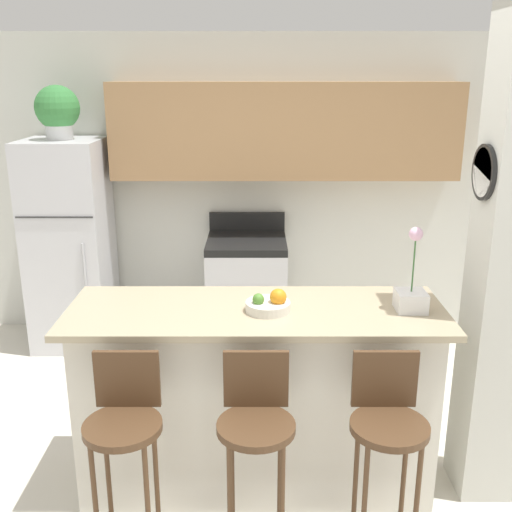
{
  "coord_description": "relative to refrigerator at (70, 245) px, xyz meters",
  "views": [
    {
      "loc": [
        0.0,
        -2.9,
        2.22
      ],
      "look_at": [
        0.0,
        0.77,
        1.1
      ],
      "focal_mm": 42.0,
      "sensor_mm": 36.0,
      "label": 1
    }
  ],
  "objects": [
    {
      "name": "bar_stool_right",
      "position": [
        2.14,
        -2.41,
        -0.18
      ],
      "size": [
        0.35,
        0.35,
        1.01
      ],
      "color": "#4C331E",
      "rests_on": "ground_plane"
    },
    {
      "name": "orchid_vase",
      "position": [
        2.34,
        -1.88,
        0.28
      ],
      "size": [
        0.15,
        0.15,
        0.44
      ],
      "color": "white",
      "rests_on": "counter_bar"
    },
    {
      "name": "pillar_right",
      "position": [
        2.83,
        -1.9,
        0.42
      ],
      "size": [
        0.38,
        0.32,
        2.55
      ],
      "color": "silver",
      "rests_on": "ground_plane"
    },
    {
      "name": "potted_plant_on_fridge",
      "position": [
        -0.0,
        0.0,
        1.09
      ],
      "size": [
        0.34,
        0.34,
        0.42
      ],
      "color": "silver",
      "rests_on": "refrigerator"
    },
    {
      "name": "bar_stool_left",
      "position": [
        0.95,
        -2.41,
        -0.18
      ],
      "size": [
        0.35,
        0.35,
        1.01
      ],
      "color": "#4C331E",
      "rests_on": "ground_plane"
    },
    {
      "name": "counter_bar",
      "position": [
        1.54,
        -1.86,
        -0.33
      ],
      "size": [
        1.98,
        0.69,
        1.05
      ],
      "color": "silver",
      "rests_on": "ground_plane"
    },
    {
      "name": "fruit_bowl",
      "position": [
        1.61,
        -1.89,
        0.22
      ],
      "size": [
        0.23,
        0.23,
        0.12
      ],
      "color": "silver",
      "rests_on": "counter_bar"
    },
    {
      "name": "wall_back",
      "position": [
        1.64,
        0.29,
        0.64
      ],
      "size": [
        5.6,
        0.38,
        2.55
      ],
      "color": "silver",
      "rests_on": "ground_plane"
    },
    {
      "name": "refrigerator",
      "position": [
        0.0,
        0.0,
        0.0
      ],
      "size": [
        0.62,
        0.65,
        1.73
      ],
      "color": "silver",
      "rests_on": "ground_plane"
    },
    {
      "name": "stove_range",
      "position": [
        1.46,
        0.0,
        -0.4
      ],
      "size": [
        0.65,
        0.66,
        1.07
      ],
      "color": "silver",
      "rests_on": "ground_plane"
    },
    {
      "name": "ground_plane",
      "position": [
        1.54,
        -1.86,
        -0.86
      ],
      "size": [
        14.0,
        14.0,
        0.0
      ],
      "primitive_type": "plane",
      "color": "beige"
    },
    {
      "name": "bar_stool_mid",
      "position": [
        1.54,
        -2.41,
        -0.18
      ],
      "size": [
        0.35,
        0.35,
        1.01
      ],
      "color": "#4C331E",
      "rests_on": "ground_plane"
    },
    {
      "name": "trash_bin",
      "position": [
        0.53,
        -0.22,
        -0.67
      ],
      "size": [
        0.28,
        0.28,
        0.38
      ],
      "color": "black",
      "rests_on": "ground_plane"
    }
  ]
}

